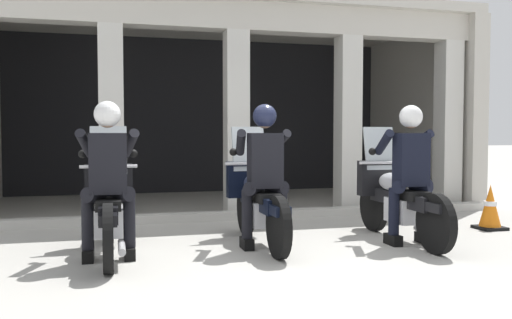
{
  "coord_description": "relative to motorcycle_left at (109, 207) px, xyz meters",
  "views": [
    {
      "loc": [
        -1.6,
        -5.52,
        1.27
      ],
      "look_at": [
        0.0,
        0.55,
        0.96
      ],
      "focal_mm": 38.02,
      "sensor_mm": 36.0,
      "label": 1
    }
  ],
  "objects": [
    {
      "name": "ground_plane",
      "position": [
        1.65,
        2.68,
        -0.5
      ],
      "size": [
        80.0,
        80.0,
        0.0
      ],
      "primitive_type": "plane",
      "color": "#A8A59E"
    },
    {
      "name": "station_building",
      "position": [
        1.9,
        4.38,
        1.61
      ],
      "size": [
        8.59,
        4.09,
        3.44
      ],
      "color": "black",
      "rests_on": "ground"
    },
    {
      "name": "kerb_strip",
      "position": [
        1.9,
        1.88,
        -0.44
      ],
      "size": [
        8.09,
        0.24,
        0.12
      ],
      "primitive_type": "cube",
      "color": "#B7B5AD",
      "rests_on": "ground"
    },
    {
      "name": "motorcycle_left",
      "position": [
        0.0,
        0.0,
        0.0
      ],
      "size": [
        0.62,
        2.04,
        1.35
      ],
      "rotation": [
        0.0,
        0.0,
        0.04
      ],
      "color": "black",
      "rests_on": "ground"
    },
    {
      "name": "police_officer_left",
      "position": [
        -0.0,
        -0.28,
        0.44
      ],
      "size": [
        0.63,
        0.61,
        1.58
      ],
      "rotation": [
        0.0,
        0.0,
        0.04
      ],
      "color": "black",
      "rests_on": "ground"
    },
    {
      "name": "motorcycle_center",
      "position": [
        1.66,
        0.16,
        0.0
      ],
      "size": [
        0.62,
        2.04,
        1.35
      ],
      "rotation": [
        0.0,
        0.0,
        -0.05
      ],
      "color": "black",
      "rests_on": "ground"
    },
    {
      "name": "police_officer_center",
      "position": [
        1.65,
        -0.12,
        0.44
      ],
      "size": [
        0.63,
        0.61,
        1.58
      ],
      "rotation": [
        0.0,
        0.0,
        -0.05
      ],
      "color": "black",
      "rests_on": "ground"
    },
    {
      "name": "motorcycle_right",
      "position": [
        3.31,
        -0.05,
        0.0
      ],
      "size": [
        0.62,
        2.04,
        1.35
      ],
      "rotation": [
        0.0,
        0.0,
        0.09
      ],
      "color": "black",
      "rests_on": "ground"
    },
    {
      "name": "police_officer_right",
      "position": [
        3.31,
        -0.34,
        0.44
      ],
      "size": [
        0.63,
        0.61,
        1.58
      ],
      "rotation": [
        0.0,
        0.0,
        0.09
      ],
      "color": "black",
      "rests_on": "ground"
    },
    {
      "name": "traffic_cone_flank",
      "position": [
        4.85,
        0.24,
        -0.21
      ],
      "size": [
        0.34,
        0.34,
        0.59
      ],
      "color": "black",
      "rests_on": "ground"
    }
  ]
}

